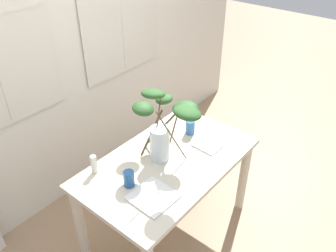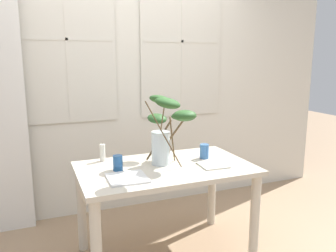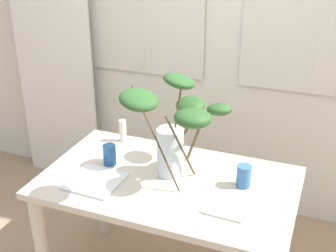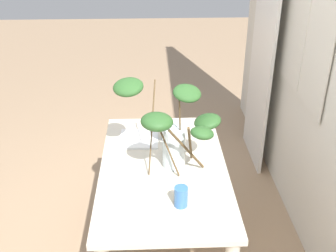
{
  "view_description": "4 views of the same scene",
  "coord_description": "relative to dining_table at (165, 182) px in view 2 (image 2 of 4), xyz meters",
  "views": [
    {
      "loc": [
        -1.54,
        -1.26,
        2.42
      ],
      "look_at": [
        0.04,
        0.03,
        1.04
      ],
      "focal_mm": 37.05,
      "sensor_mm": 36.0,
      "label": 1
    },
    {
      "loc": [
        -0.94,
        -2.38,
        1.6
      ],
      "look_at": [
        0.07,
        0.11,
        1.06
      ],
      "focal_mm": 36.45,
      "sensor_mm": 36.0,
      "label": 2
    },
    {
      "loc": [
        0.74,
        -1.91,
        2.04
      ],
      "look_at": [
        -0.01,
        0.02,
        1.07
      ],
      "focal_mm": 47.87,
      "sensor_mm": 36.0,
      "label": 3
    },
    {
      "loc": [
        2.22,
        -0.06,
        2.25
      ],
      "look_at": [
        0.05,
        0.03,
        1.09
      ],
      "focal_mm": 44.55,
      "sensor_mm": 36.0,
      "label": 4
    }
  ],
  "objects": [
    {
      "name": "drinking_glass_blue_right",
      "position": [
        0.39,
        0.08,
        0.19
      ],
      "size": [
        0.08,
        0.08,
        0.12
      ],
      "primitive_type": "cylinder",
      "color": "#386BAD",
      "rests_on": "dining_table"
    },
    {
      "name": "vase_with_branches",
      "position": [
        0.03,
        0.05,
        0.43
      ],
      "size": [
        0.48,
        0.68,
        0.58
      ],
      "color": "silver",
      "rests_on": "dining_table"
    },
    {
      "name": "plate_square_right",
      "position": [
        0.35,
        -0.13,
        0.13
      ],
      "size": [
        0.21,
        0.21,
        0.01
      ],
      "primitive_type": "cube",
      "rotation": [
        0.0,
        0.0,
        -0.04
      ],
      "color": "silver",
      "rests_on": "dining_table"
    },
    {
      "name": "dining_table",
      "position": [
        0.0,
        0.0,
        0.0
      ],
      "size": [
        1.36,
        0.8,
        0.76
      ],
      "color": "beige",
      "rests_on": "ground"
    },
    {
      "name": "back_wall_with_windows",
      "position": [
        -0.0,
        1.09,
        0.86
      ],
      "size": [
        4.85,
        0.14,
        2.96
      ],
      "color": "silver",
      "rests_on": "ground"
    },
    {
      "name": "plate_square_left",
      "position": [
        -0.35,
        -0.16,
        0.14
      ],
      "size": [
        0.28,
        0.28,
        0.01
      ],
      "primitive_type": "cube",
      "rotation": [
        0.0,
        0.0,
        -0.03
      ],
      "color": "white",
      "rests_on": "dining_table"
    },
    {
      "name": "pillar_candle",
      "position": [
        -0.43,
        0.32,
        0.2
      ],
      "size": [
        0.04,
        0.04,
        0.15
      ],
      "color": "silver",
      "rests_on": "dining_table"
    },
    {
      "name": "drinking_glass_blue_left",
      "position": [
        -0.37,
        0.04,
        0.19
      ],
      "size": [
        0.07,
        0.07,
        0.12
      ],
      "primitive_type": "cylinder",
      "color": "#235693",
      "rests_on": "dining_table"
    }
  ]
}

